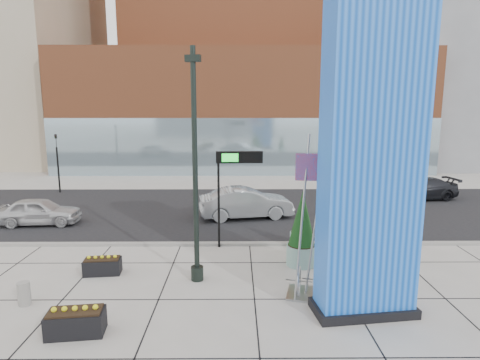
{
  "coord_description": "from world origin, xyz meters",
  "views": [
    {
      "loc": [
        0.46,
        -12.65,
        5.92
      ],
      "look_at": [
        0.57,
        2.0,
        3.25
      ],
      "focal_mm": 30.0,
      "sensor_mm": 36.0,
      "label": 1
    }
  ],
  "objects_px": {
    "overhead_street_sign": "(235,166)",
    "car_white_west": "(39,212)",
    "blue_pylon": "(372,153)",
    "car_silver_mid": "(246,203)",
    "public_art_sculpture": "(325,256)",
    "lamp_post": "(196,190)",
    "concrete_bollard": "(24,294)"
  },
  "relations": [
    {
      "from": "overhead_street_sign",
      "to": "car_white_west",
      "type": "bearing_deg",
      "value": 159.07
    },
    {
      "from": "blue_pylon",
      "to": "overhead_street_sign",
      "type": "distance_m",
      "value": 6.85
    },
    {
      "from": "overhead_street_sign",
      "to": "car_silver_mid",
      "type": "bearing_deg",
      "value": 80.82
    },
    {
      "from": "blue_pylon",
      "to": "car_white_west",
      "type": "xyz_separation_m",
      "value": [
        -13.76,
        9.01,
        -4.0
      ]
    },
    {
      "from": "public_art_sculpture",
      "to": "car_white_west",
      "type": "height_order",
      "value": "public_art_sculpture"
    },
    {
      "from": "public_art_sculpture",
      "to": "overhead_street_sign",
      "type": "distance_m",
      "value": 5.84
    },
    {
      "from": "car_white_west",
      "to": "lamp_post",
      "type": "bearing_deg",
      "value": -131.86
    },
    {
      "from": "concrete_bollard",
      "to": "lamp_post",
      "type": "bearing_deg",
      "value": 18.96
    },
    {
      "from": "concrete_bollard",
      "to": "car_white_west",
      "type": "bearing_deg",
      "value": 113.15
    },
    {
      "from": "concrete_bollard",
      "to": "overhead_street_sign",
      "type": "xyz_separation_m",
      "value": [
        6.39,
        5.09,
        3.17
      ]
    },
    {
      "from": "car_white_west",
      "to": "car_silver_mid",
      "type": "bearing_deg",
      "value": -87.81
    },
    {
      "from": "blue_pylon",
      "to": "car_silver_mid",
      "type": "distance_m",
      "value": 11.34
    },
    {
      "from": "car_white_west",
      "to": "car_silver_mid",
      "type": "distance_m",
      "value": 10.63
    },
    {
      "from": "blue_pylon",
      "to": "lamp_post",
      "type": "height_order",
      "value": "blue_pylon"
    },
    {
      "from": "public_art_sculpture",
      "to": "car_white_west",
      "type": "relative_size",
      "value": 1.29
    },
    {
      "from": "car_silver_mid",
      "to": "overhead_street_sign",
      "type": "bearing_deg",
      "value": 162.6
    },
    {
      "from": "public_art_sculpture",
      "to": "concrete_bollard",
      "type": "distance_m",
      "value": 9.28
    },
    {
      "from": "lamp_post",
      "to": "car_silver_mid",
      "type": "relative_size",
      "value": 1.57
    },
    {
      "from": "lamp_post",
      "to": "car_silver_mid",
      "type": "xyz_separation_m",
      "value": [
        1.87,
        7.9,
        -2.38
      ]
    },
    {
      "from": "lamp_post",
      "to": "car_white_west",
      "type": "distance_m",
      "value": 11.28
    },
    {
      "from": "blue_pylon",
      "to": "car_silver_mid",
      "type": "bearing_deg",
      "value": 99.81
    },
    {
      "from": "concrete_bollard",
      "to": "car_white_west",
      "type": "distance_m",
      "value": 9.23
    },
    {
      "from": "car_silver_mid",
      "to": "car_white_west",
      "type": "bearing_deg",
      "value": 85.86
    },
    {
      "from": "public_art_sculpture",
      "to": "concrete_bollard",
      "type": "height_order",
      "value": "public_art_sculpture"
    },
    {
      "from": "lamp_post",
      "to": "concrete_bollard",
      "type": "xyz_separation_m",
      "value": [
        -5.07,
        -1.74,
        -2.84
      ]
    },
    {
      "from": "blue_pylon",
      "to": "public_art_sculpture",
      "type": "xyz_separation_m",
      "value": [
        -0.92,
        1.0,
        -3.33
      ]
    },
    {
      "from": "overhead_street_sign",
      "to": "car_silver_mid",
      "type": "relative_size",
      "value": 0.83
    },
    {
      "from": "blue_pylon",
      "to": "lamp_post",
      "type": "xyz_separation_m",
      "value": [
        -5.06,
        2.28,
        -1.48
      ]
    },
    {
      "from": "overhead_street_sign",
      "to": "car_silver_mid",
      "type": "xyz_separation_m",
      "value": [
        0.56,
        4.56,
        -2.71
      ]
    },
    {
      "from": "concrete_bollard",
      "to": "overhead_street_sign",
      "type": "relative_size",
      "value": 0.17
    },
    {
      "from": "concrete_bollard",
      "to": "overhead_street_sign",
      "type": "distance_m",
      "value": 8.76
    },
    {
      "from": "lamp_post",
      "to": "car_silver_mid",
      "type": "bearing_deg",
      "value": 76.68
    }
  ]
}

